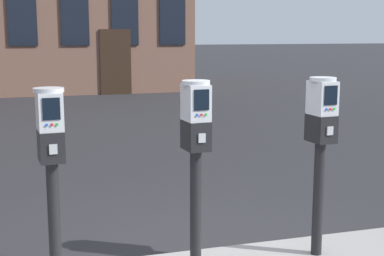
{
  "coord_description": "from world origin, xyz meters",
  "views": [
    {
      "loc": [
        -1.43,
        -4.2,
        2.02
      ],
      "look_at": [
        -0.17,
        -0.08,
        1.28
      ],
      "focal_mm": 52.04,
      "sensor_mm": 36.0,
      "label": 1
    }
  ],
  "objects": [
    {
      "name": "parking_meter_end_of_row",
      "position": [
        0.91,
        -0.19,
        1.18
      ],
      "size": [
        0.23,
        0.26,
        1.52
      ],
      "rotation": [
        0.0,
        0.0,
        -1.5
      ],
      "color": "black",
      "rests_on": "sidewalk_slab"
    },
    {
      "name": "parking_meter_twin_adjacent",
      "position": [
        -0.17,
        -0.19,
        1.19
      ],
      "size": [
        0.23,
        0.26,
        1.52
      ],
      "rotation": [
        0.0,
        0.0,
        -1.5
      ],
      "color": "black",
      "rests_on": "sidewalk_slab"
    },
    {
      "name": "parking_meter_near_kerb",
      "position": [
        -1.26,
        -0.19,
        1.17
      ],
      "size": [
        0.23,
        0.26,
        1.49
      ],
      "rotation": [
        0.0,
        0.0,
        -1.5
      ],
      "color": "black",
      "rests_on": "sidewalk_slab"
    }
  ]
}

